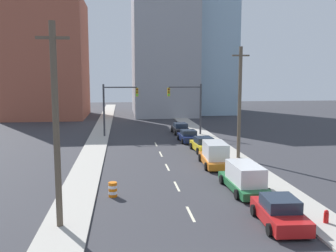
{
  "coord_description": "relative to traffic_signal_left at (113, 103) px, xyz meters",
  "views": [
    {
      "loc": [
        -3.73,
        -11.46,
        7.75
      ],
      "look_at": [
        1.29,
        29.55,
        2.2
      ],
      "focal_mm": 40.0,
      "sensor_mm": 36.0,
      "label": 1
    }
  ],
  "objects": [
    {
      "name": "sidewalk_left",
      "position": [
        -1.9,
        8.45,
        -4.28
      ],
      "size": [
        2.48,
        89.45,
        0.14
      ],
      "color": "#ADA89E",
      "rests_on": "ground"
    },
    {
      "name": "sidewalk_right",
      "position": [
        11.59,
        8.45,
        -4.28
      ],
      "size": [
        2.48,
        89.45,
        0.14
      ],
      "color": "#ADA89E",
      "rests_on": "ground"
    },
    {
      "name": "lane_stripe_at_9m",
      "position": [
        4.84,
        -27.76,
        -4.34
      ],
      "size": [
        0.16,
        2.4,
        0.01
      ],
      "primitive_type": "cube",
      "color": "beige",
      "rests_on": "ground"
    },
    {
      "name": "lane_stripe_at_14m",
      "position": [
        4.84,
        -22.38,
        -4.34
      ],
      "size": [
        0.16,
        2.4,
        0.01
      ],
      "primitive_type": "cube",
      "color": "beige",
      "rests_on": "ground"
    },
    {
      "name": "lane_stripe_at_20m",
      "position": [
        4.84,
        -16.77,
        -4.34
      ],
      "size": [
        0.16,
        2.4,
        0.01
      ],
      "primitive_type": "cube",
      "color": "beige",
      "rests_on": "ground"
    },
    {
      "name": "lane_stripe_at_25m",
      "position": [
        4.84,
        -11.3,
        -4.34
      ],
      "size": [
        0.16,
        2.4,
        0.01
      ],
      "primitive_type": "cube",
      "color": "beige",
      "rests_on": "ground"
    },
    {
      "name": "lane_stripe_at_30m",
      "position": [
        4.84,
        -5.92,
        -4.34
      ],
      "size": [
        0.16,
        2.4,
        0.01
      ],
      "primitive_type": "cube",
      "color": "beige",
      "rests_on": "ground"
    },
    {
      "name": "building_brick_left",
      "position": [
        -12.68,
        25.23,
        6.53
      ],
      "size": [
        14.0,
        16.0,
        21.75
      ],
      "color": "#9E513D",
      "rests_on": "ground"
    },
    {
      "name": "building_office_center",
      "position": [
        9.39,
        29.23,
        8.76
      ],
      "size": [
        12.0,
        20.0,
        26.22
      ],
      "color": "#99999E",
      "rests_on": "ground"
    },
    {
      "name": "building_glass_right",
      "position": [
        17.36,
        33.23,
        14.84
      ],
      "size": [
        13.0,
        20.0,
        38.38
      ],
      "color": "#99B7CC",
      "rests_on": "ground"
    },
    {
      "name": "traffic_signal_left",
      "position": [
        0.0,
        0.0,
        0.0
      ],
      "size": [
        4.5,
        0.35,
        6.72
      ],
      "color": "#38383D",
      "rests_on": "ground"
    },
    {
      "name": "traffic_signal_right",
      "position": [
        10.03,
        0.0,
        0.0
      ],
      "size": [
        4.5,
        0.35,
        6.72
      ],
      "color": "#38383D",
      "rests_on": "ground"
    },
    {
      "name": "utility_pole_left_near",
      "position": [
        -2.16,
        -28.91,
        0.96
      ],
      "size": [
        1.6,
        0.32,
        10.36
      ],
      "color": "brown",
      "rests_on": "ground"
    },
    {
      "name": "utility_pole_right_mid",
      "position": [
        11.84,
        -14.42,
        0.97
      ],
      "size": [
        1.6,
        0.32,
        10.38
      ],
      "color": "brown",
      "rests_on": "ground"
    },
    {
      "name": "traffic_barrel",
      "position": [
        0.41,
        -24.13,
        -3.87
      ],
      "size": [
        0.56,
        0.56,
        0.95
      ],
      "color": "orange",
      "rests_on": "ground"
    },
    {
      "name": "fire_hydrant",
      "position": [
        11.58,
        -30.2,
        -3.93
      ],
      "size": [
        0.26,
        0.26,
        0.84
      ],
      "color": "red",
      "rests_on": "ground"
    },
    {
      "name": "sedan_red",
      "position": [
        9.2,
        -29.82,
        -3.67
      ],
      "size": [
        2.37,
        4.43,
        1.49
      ],
      "rotation": [
        0.0,
        0.0,
        -0.06
      ],
      "color": "red",
      "rests_on": "ground"
    },
    {
      "name": "box_truck_green",
      "position": [
        9.21,
        -24.04,
        -3.44
      ],
      "size": [
        2.34,
        5.62,
        1.91
      ],
      "rotation": [
        0.0,
        0.0,
        0.02
      ],
      "color": "#1E6033",
      "rests_on": "ground"
    },
    {
      "name": "box_truck_orange",
      "position": [
        9.0,
        -16.75,
        -3.36
      ],
      "size": [
        2.48,
        5.5,
        2.09
      ],
      "rotation": [
        0.0,
        0.0,
        -0.05
      ],
      "color": "orange",
      "rests_on": "ground"
    },
    {
      "name": "sedan_yellow",
      "position": [
        9.38,
        -10.44,
        -3.67
      ],
      "size": [
        2.37,
        4.52,
        1.49
      ],
      "rotation": [
        0.0,
        0.0,
        0.06
      ],
      "color": "gold",
      "rests_on": "ground"
    },
    {
      "name": "sedan_navy",
      "position": [
        8.83,
        -4.65,
        -3.71
      ],
      "size": [
        2.3,
        4.35,
        1.39
      ],
      "rotation": [
        0.0,
        0.0,
        0.04
      ],
      "color": "#141E47",
      "rests_on": "ground"
    },
    {
      "name": "sedan_black",
      "position": [
        8.88,
        1.76,
        -3.69
      ],
      "size": [
        2.25,
        4.72,
        1.42
      ],
      "rotation": [
        0.0,
        0.0,
        0.02
      ],
      "color": "black",
      "rests_on": "ground"
    }
  ]
}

